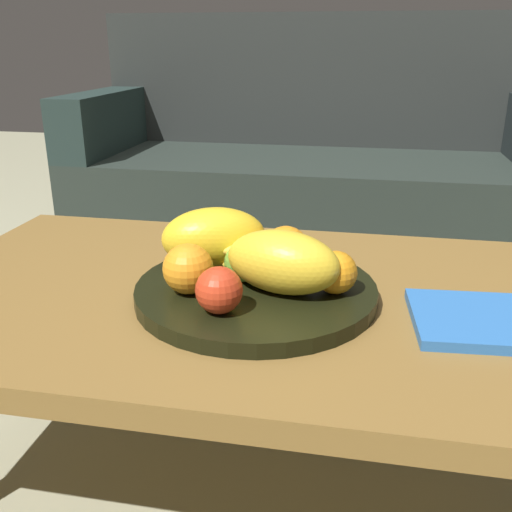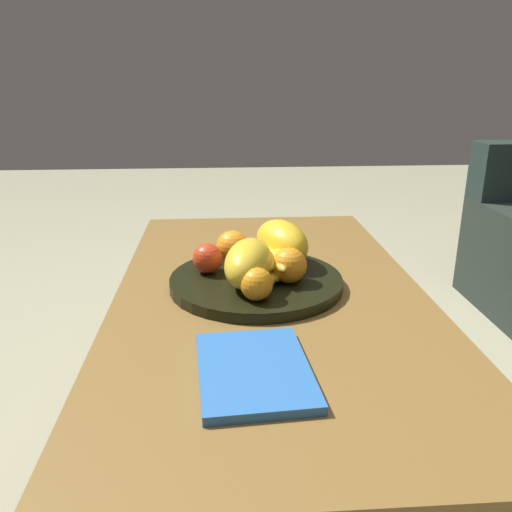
% 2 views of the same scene
% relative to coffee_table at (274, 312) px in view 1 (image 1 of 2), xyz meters
% --- Properties ---
extents(ground_plane, '(8.00, 8.00, 0.00)m').
position_rel_coffee_table_xyz_m(ground_plane, '(0.00, 0.00, -0.36)').
color(ground_plane, '#9E9B7C').
extents(coffee_table, '(1.28, 0.70, 0.40)m').
position_rel_coffee_table_xyz_m(coffee_table, '(0.00, 0.00, 0.00)').
color(coffee_table, brown).
rests_on(coffee_table, ground_plane).
extents(couch, '(1.70, 0.70, 0.90)m').
position_rel_coffee_table_xyz_m(couch, '(-0.07, 1.28, -0.05)').
color(couch, '#232C26').
rests_on(couch, ground_plane).
extents(fruit_bowl, '(0.40, 0.40, 0.03)m').
position_rel_coffee_table_xyz_m(fruit_bowl, '(-0.02, -0.03, 0.05)').
color(fruit_bowl, black).
rests_on(fruit_bowl, coffee_table).
extents(melon_large_front, '(0.21, 0.14, 0.10)m').
position_rel_coffee_table_xyz_m(melon_large_front, '(0.02, -0.05, 0.11)').
color(melon_large_front, yellow).
rests_on(melon_large_front, fruit_bowl).
extents(melon_smaller_beside, '(0.21, 0.16, 0.11)m').
position_rel_coffee_table_xyz_m(melon_smaller_beside, '(-0.11, 0.04, 0.12)').
color(melon_smaller_beside, yellow).
rests_on(melon_smaller_beside, fruit_bowl).
extents(orange_front, '(0.07, 0.07, 0.07)m').
position_rel_coffee_table_xyz_m(orange_front, '(0.10, -0.04, 0.10)').
color(orange_front, orange).
rests_on(orange_front, fruit_bowl).
extents(orange_left, '(0.08, 0.08, 0.08)m').
position_rel_coffee_table_xyz_m(orange_left, '(-0.12, -0.08, 0.10)').
color(orange_left, orange).
rests_on(orange_left, fruit_bowl).
extents(orange_right, '(0.08, 0.08, 0.08)m').
position_rel_coffee_table_xyz_m(orange_right, '(0.01, 0.04, 0.10)').
color(orange_right, orange).
rests_on(orange_right, fruit_bowl).
extents(apple_front, '(0.07, 0.07, 0.07)m').
position_rel_coffee_table_xyz_m(apple_front, '(-0.06, -0.14, 0.10)').
color(apple_front, red).
rests_on(apple_front, fruit_bowl).
extents(apple_left, '(0.07, 0.07, 0.07)m').
position_rel_coffee_table_xyz_m(apple_left, '(-0.05, -0.02, 0.10)').
color(apple_left, '#6EAA34').
rests_on(apple_left, fruit_bowl).
extents(banana_bunch, '(0.17, 0.09, 0.06)m').
position_rel_coffee_table_xyz_m(banana_bunch, '(-0.02, 0.02, 0.09)').
color(banana_bunch, yellow).
rests_on(banana_bunch, fruit_bowl).
extents(magazine, '(0.26, 0.20, 0.02)m').
position_rel_coffee_table_xyz_m(magazine, '(0.35, -0.06, 0.05)').
color(magazine, '#2D6ABA').
rests_on(magazine, coffee_table).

